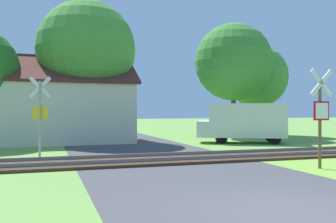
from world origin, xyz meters
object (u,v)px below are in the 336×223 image
object	(u,v)px
crossing_sign_far	(40,111)
tree_center	(86,50)
house	(56,110)
tree_far	(257,77)
mail_truck	(244,121)
stop_sign_near	(321,113)
tree_right	(233,62)

from	to	relation	value
crossing_sign_far	tree_center	world-z (taller)	tree_center
house	tree_center	bearing A→B (deg)	-13.17
house	tree_far	distance (m)	14.79
mail_truck	tree_far	bearing A→B (deg)	-10.64
stop_sign_near	crossing_sign_far	size ratio (longest dim) A/B	0.98
stop_sign_near	tree_right	world-z (taller)	tree_right
house	tree_far	bearing A→B (deg)	5.78
stop_sign_near	tree_center	distance (m)	14.53
stop_sign_near	crossing_sign_far	bearing A→B (deg)	-38.04
tree_far	mail_truck	size ratio (longest dim) A/B	1.29
house	tree_far	world-z (taller)	tree_far
crossing_sign_far	house	bearing A→B (deg)	98.97
crossing_sign_far	tree_far	world-z (taller)	tree_far
stop_sign_near	mail_truck	bearing A→B (deg)	-108.01
stop_sign_near	tree_right	xyz separation A→B (m)	(4.14, 13.50, 3.44)
house	tree_center	xyz separation A→B (m)	(1.71, -0.37, 3.56)
crossing_sign_far	tree_right	size ratio (longest dim) A/B	0.41
stop_sign_near	tree_center	xyz separation A→B (m)	(-5.95, 12.74, 3.67)
tree_center	tree_right	size ratio (longest dim) A/B	1.06
mail_truck	house	bearing A→B (deg)	95.41
house	tree_far	size ratio (longest dim) A/B	1.33
mail_truck	tree_right	bearing A→B (deg)	5.82
crossing_sign_far	mail_truck	xyz separation A→B (m)	(10.93, 3.21, -0.58)
crossing_sign_far	tree_right	world-z (taller)	tree_right
tree_right	tree_far	bearing A→B (deg)	26.51
stop_sign_near	tree_far	bearing A→B (deg)	-117.48
tree_far	mail_truck	world-z (taller)	tree_far
house	mail_truck	xyz separation A→B (m)	(10.15, -3.95, -0.63)
crossing_sign_far	mail_truck	distance (m)	11.40
stop_sign_near	house	xyz separation A→B (m)	(-7.66, 13.11, 0.10)
house	tree_center	size ratio (longest dim) A/B	1.07
stop_sign_near	mail_truck	size ratio (longest dim) A/B	0.60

